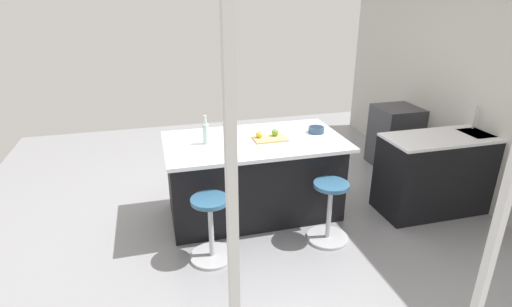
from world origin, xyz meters
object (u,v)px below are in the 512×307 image
apple_yellow (259,134)px  kitchen_island (254,177)px  stool_middle (211,230)px  stool_by_window (329,213)px  oven_range (395,137)px  apple_green (275,132)px  cutting_board (270,139)px  fruit_bowl (316,129)px  water_bottle (206,133)px

apple_yellow → kitchen_island: bearing=-37.9°
stool_middle → apple_yellow: 1.18m
kitchen_island → stool_by_window: 0.97m
apple_yellow → oven_range: bearing=-159.3°
apple_green → kitchen_island: bearing=-6.5°
kitchen_island → cutting_board: size_ratio=5.44×
kitchen_island → cutting_board: (-0.16, 0.08, 0.47)m
apple_green → stool_middle: bearing=39.3°
oven_range → cutting_board: (2.22, 0.92, 0.50)m
fruit_bowl → stool_middle: bearing=28.3°
kitchen_island → apple_yellow: bearing=142.1°
cutting_board → water_bottle: water_bottle is taller
stool_by_window → fruit_bowl: 1.00m
kitchen_island → apple_yellow: apple_yellow is taller
kitchen_island → apple_green: bearing=173.5°
apple_green → apple_yellow: (0.19, 0.01, -0.00)m
water_bottle → kitchen_island: bearing=-177.2°
apple_yellow → fruit_bowl: size_ratio=0.40×
apple_yellow → fruit_bowl: (-0.69, -0.04, -0.02)m
stool_middle → fruit_bowl: bearing=-151.7°
oven_range → cutting_board: size_ratio=2.49×
stool_by_window → water_bottle: size_ratio=2.11×
kitchen_island → stool_middle: kitchen_island is taller
stool_by_window → cutting_board: size_ratio=1.83×
stool_middle → oven_range: bearing=-152.4°
kitchen_island → water_bottle: size_ratio=6.26×
stool_middle → apple_green: (-0.85, -0.70, 0.69)m
oven_range → fruit_bowl: fruit_bowl is taller
cutting_board → apple_green: apple_green is taller
stool_by_window → apple_green: 1.05m
cutting_board → oven_range: bearing=-157.4°
kitchen_island → apple_green: size_ratio=24.52×
kitchen_island → apple_green: apple_green is taller
oven_range → apple_green: 2.38m
stool_middle → kitchen_island: bearing=-130.3°
stool_by_window → cutting_board: 1.02m
fruit_bowl → apple_yellow: bearing=3.6°
water_bottle → fruit_bowl: bearing=-178.7°
kitchen_island → stool_middle: 0.97m
oven_range → kitchen_island: 2.53m
oven_range → kitchen_island: bearing=19.5°
oven_range → kitchen_island: kitchen_island is taller
kitchen_island → apple_green: 0.58m
cutting_board → apple_green: bearing=-144.9°
apple_green → water_bottle: 0.77m
oven_range → water_bottle: size_ratio=2.87×
oven_range → kitchen_island: size_ratio=0.46×
kitchen_island → stool_by_window: size_ratio=2.97×
apple_green → fruit_bowl: (-0.50, -0.03, -0.02)m
oven_range → cutting_board: cutting_board is taller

